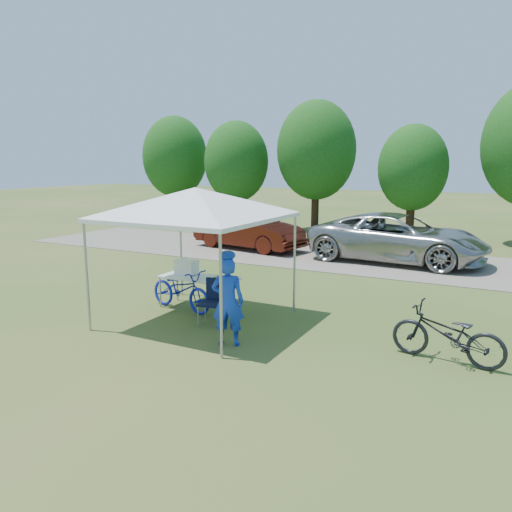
% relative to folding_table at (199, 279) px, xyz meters
% --- Properties ---
extents(ground, '(100.00, 100.00, 0.00)m').
position_rel_folding_table_xyz_m(ground, '(0.45, -0.71, -0.68)').
color(ground, '#2D5119').
rests_on(ground, ground).
extents(gravel_strip, '(24.00, 5.00, 0.02)m').
position_rel_folding_table_xyz_m(gravel_strip, '(0.45, 7.29, -0.67)').
color(gravel_strip, gray).
rests_on(gravel_strip, ground).
extents(canopy, '(4.53, 4.53, 3.00)m').
position_rel_folding_table_xyz_m(canopy, '(0.45, -0.71, 1.97)').
color(canopy, '#A5A5AA').
rests_on(canopy, ground).
extents(treeline, '(24.89, 4.28, 6.30)m').
position_rel_folding_table_xyz_m(treeline, '(0.15, 13.34, 2.85)').
color(treeline, '#382314').
rests_on(treeline, ground).
extents(folding_table, '(1.77, 0.74, 0.73)m').
position_rel_folding_table_xyz_m(folding_table, '(0.00, 0.00, 0.00)').
color(folding_table, white).
rests_on(folding_table, ground).
extents(folding_chair, '(0.56, 0.58, 0.91)m').
position_rel_folding_table_xyz_m(folding_chair, '(0.84, -0.69, -0.14)').
color(folding_chair, black).
rests_on(folding_chair, ground).
extents(cooler, '(0.49, 0.33, 0.35)m').
position_rel_folding_table_xyz_m(cooler, '(-0.33, 0.00, 0.22)').
color(cooler, white).
rests_on(cooler, folding_table).
extents(ice_cream_cup, '(0.09, 0.09, 0.07)m').
position_rel_folding_table_xyz_m(ice_cream_cup, '(0.46, -0.05, 0.08)').
color(ice_cream_cup, gold).
rests_on(ice_cream_cup, folding_table).
extents(cyclist, '(0.68, 0.56, 1.59)m').
position_rel_folding_table_xyz_m(cyclist, '(1.72, -1.61, 0.11)').
color(cyclist, '#173EBE').
rests_on(cyclist, ground).
extents(bike_blue, '(1.83, 0.93, 0.92)m').
position_rel_folding_table_xyz_m(bike_blue, '(-0.31, -0.25, -0.22)').
color(bike_blue, '#1621C4').
rests_on(bike_blue, ground).
extents(bike_dark, '(1.86, 0.83, 0.95)m').
position_rel_folding_table_xyz_m(bike_dark, '(5.27, -0.64, -0.21)').
color(bike_dark, black).
rests_on(bike_dark, ground).
extents(minivan, '(5.77, 2.90, 1.57)m').
position_rel_folding_table_xyz_m(minivan, '(2.70, 7.43, 0.12)').
color(minivan, '#ABAAA6').
rests_on(minivan, gravel_strip).
extents(sedan, '(4.55, 2.25, 1.43)m').
position_rel_folding_table_xyz_m(sedan, '(-2.76, 7.33, 0.05)').
color(sedan, '#43130B').
rests_on(sedan, gravel_strip).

